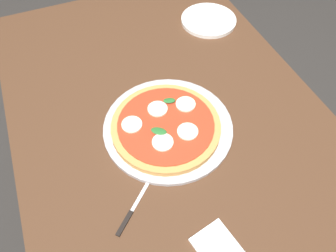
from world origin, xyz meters
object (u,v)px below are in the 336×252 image
(serving_tray, at_px, (168,127))
(knife, at_px, (130,213))
(pizza, at_px, (166,126))
(napkin, at_px, (221,252))
(plate_white, at_px, (209,20))
(dining_table, at_px, (171,134))

(serving_tray, bearing_deg, knife, 138.07)
(pizza, height_order, knife, pizza)
(napkin, relative_size, knife, 1.01)
(plate_white, relative_size, napkin, 1.62)
(dining_table, height_order, pizza, pizza)
(pizza, height_order, plate_white, pizza)
(serving_tray, bearing_deg, napkin, 176.34)
(dining_table, xyz_separation_m, napkin, (-0.41, 0.05, 0.10))
(knife, bearing_deg, pizza, -41.32)
(plate_white, distance_m, napkin, 0.87)
(dining_table, bearing_deg, knife, 139.19)
(serving_tray, distance_m, plate_white, 0.53)
(pizza, bearing_deg, serving_tray, -57.16)
(pizza, xyz_separation_m, knife, (-0.20, 0.18, -0.02))
(napkin, bearing_deg, dining_table, -6.70)
(knife, bearing_deg, serving_tray, -41.93)
(dining_table, distance_m, serving_tray, 0.11)
(plate_white, bearing_deg, napkin, 155.15)
(napkin, bearing_deg, pizza, -2.30)
(dining_table, xyz_separation_m, knife, (-0.24, 0.21, 0.09))
(knife, bearing_deg, dining_table, -40.81)
(pizza, relative_size, napkin, 2.42)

